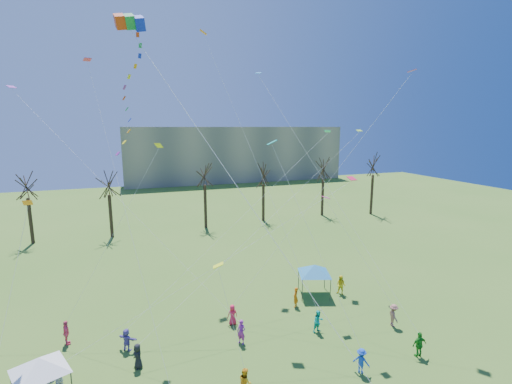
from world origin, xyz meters
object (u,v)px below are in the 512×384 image
object	(u,v)px
distant_building	(235,154)
canopy_tent_blue	(314,269)
big_box_kite	(135,96)
canopy_tent_white	(39,365)

from	to	relation	value
distant_building	canopy_tent_blue	distance (m)	72.43
big_box_kite	distant_building	bearing A→B (deg)	69.41
distant_building	big_box_kite	bearing A→B (deg)	-110.59
canopy_tent_blue	big_box_kite	bearing A→B (deg)	-169.83
canopy_tent_blue	canopy_tent_white	bearing A→B (deg)	-162.28
big_box_kite	canopy_tent_white	size ratio (longest dim) A/B	7.67
distant_building	big_box_kite	world-z (taller)	big_box_kite
distant_building	canopy_tent_white	world-z (taller)	distant_building
distant_building	canopy_tent_blue	bearing A→B (deg)	-100.46
distant_building	canopy_tent_white	bearing A→B (deg)	-113.37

